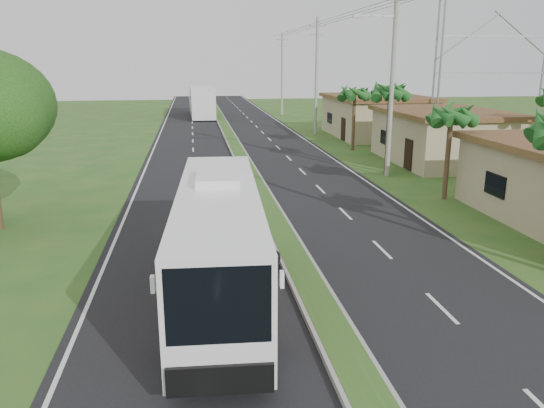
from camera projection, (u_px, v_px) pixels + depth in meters
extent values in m
plane|color=#26551F|center=(324.00, 317.00, 14.87)|extent=(180.00, 180.00, 0.00)
cube|color=black|center=(249.00, 173.00, 33.97)|extent=(14.00, 160.00, 0.02)
cube|color=gray|center=(249.00, 172.00, 33.95)|extent=(1.20, 160.00, 0.17)
cube|color=#26551F|center=(249.00, 171.00, 33.93)|extent=(0.95, 160.00, 0.02)
cube|color=silver|center=(142.00, 177.00, 33.02)|extent=(0.12, 160.00, 0.01)
cube|color=silver|center=(350.00, 170.00, 34.93)|extent=(0.12, 160.00, 0.01)
cube|color=tan|center=(442.00, 139.00, 37.44)|extent=(7.00, 10.00, 3.35)
cube|color=#542C1D|center=(445.00, 112.00, 36.97)|extent=(7.60, 10.60, 0.32)
cube|color=tan|center=(376.00, 118.00, 50.80)|extent=(8.00, 11.00, 3.50)
cube|color=#542C1D|center=(377.00, 97.00, 50.30)|extent=(8.60, 11.60, 0.32)
cylinder|color=#473321|center=(448.00, 155.00, 27.07)|extent=(0.26, 0.26, 4.60)
cylinder|color=#473321|center=(388.00, 131.00, 33.57)|extent=(0.26, 0.26, 5.40)
cylinder|color=#473321|center=(354.00, 120.00, 42.32)|extent=(0.26, 0.26, 4.80)
sphere|color=#153D10|center=(2.00, 115.00, 20.66)|extent=(3.40, 3.40, 3.40)
cylinder|color=gray|center=(392.00, 78.00, 31.72)|extent=(0.28, 0.28, 12.00)
cube|color=gray|center=(376.00, 16.00, 30.64)|extent=(2.40, 0.10, 0.10)
cylinder|color=gray|center=(316.00, 77.00, 50.95)|extent=(0.28, 0.28, 11.00)
cube|color=gray|center=(317.00, 26.00, 49.73)|extent=(1.60, 0.12, 0.12)
cube|color=gray|center=(317.00, 35.00, 49.94)|extent=(1.20, 0.10, 0.10)
cylinder|color=gray|center=(282.00, 75.00, 70.12)|extent=(0.28, 0.28, 10.50)
cube|color=gray|center=(282.00, 40.00, 68.96)|extent=(1.60, 0.12, 0.12)
cube|color=gray|center=(282.00, 46.00, 69.17)|extent=(1.20, 0.10, 0.10)
cylinder|color=gray|center=(440.00, 73.00, 43.91)|extent=(0.18, 0.18, 12.00)
cylinder|color=gray|center=(434.00, 73.00, 44.86)|extent=(0.18, 0.18, 12.00)
cylinder|color=gray|center=(543.00, 73.00, 46.29)|extent=(0.18, 0.18, 12.00)
cube|color=gray|center=(493.00, 73.00, 45.10)|extent=(10.00, 0.14, 0.14)
cube|color=gray|center=(496.00, 36.00, 44.32)|extent=(10.00, 0.14, 0.14)
cube|color=white|center=(219.00, 238.00, 15.73)|extent=(2.89, 11.22, 2.92)
cube|color=black|center=(218.00, 212.00, 16.10)|extent=(2.82, 9.00, 1.17)
cube|color=black|center=(218.00, 305.00, 10.32)|extent=(2.09, 0.25, 1.63)
cube|color=red|center=(220.00, 270.00, 14.81)|extent=(2.61, 4.93, 0.51)
cube|color=yellow|center=(220.00, 260.00, 16.21)|extent=(2.51, 2.90, 0.23)
cube|color=white|center=(218.00, 177.00, 16.39)|extent=(1.41, 2.29, 0.26)
cylinder|color=black|center=(176.00, 342.00, 12.61)|extent=(0.35, 0.98, 0.96)
cylinder|color=black|center=(264.00, 337.00, 12.81)|extent=(0.35, 0.98, 0.96)
cylinder|color=black|center=(191.00, 249.00, 18.84)|extent=(0.35, 0.98, 0.96)
cylinder|color=black|center=(249.00, 247.00, 19.04)|extent=(0.35, 0.98, 0.96)
cube|color=white|center=(201.00, 101.00, 68.60)|extent=(3.17, 13.20, 3.66)
cube|color=black|center=(201.00, 92.00, 68.86)|extent=(3.14, 9.78, 1.24)
cube|color=orange|center=(202.00, 107.00, 67.69)|extent=(3.05, 6.35, 0.40)
cylinder|color=black|center=(193.00, 117.00, 63.61)|extent=(0.37, 1.10, 1.10)
cylinder|color=black|center=(214.00, 116.00, 64.02)|extent=(0.37, 1.10, 1.10)
cylinder|color=black|center=(191.00, 109.00, 73.39)|extent=(0.37, 1.10, 1.10)
cylinder|color=black|center=(209.00, 109.00, 73.80)|extent=(0.37, 1.10, 1.10)
imported|color=black|center=(258.00, 258.00, 17.80)|extent=(1.90, 1.21, 1.11)
imported|color=maroon|center=(258.00, 234.00, 17.58)|extent=(0.73, 0.62, 1.69)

